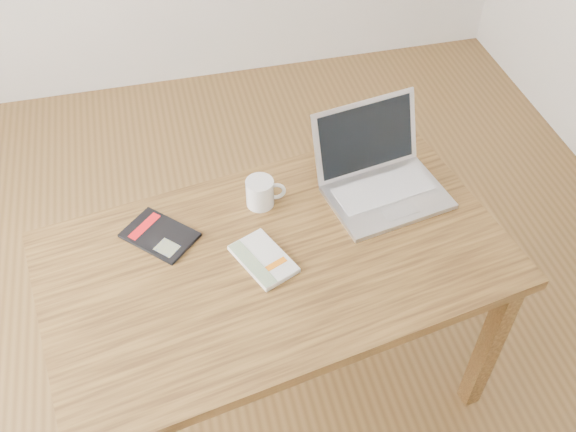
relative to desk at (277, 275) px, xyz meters
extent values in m
plane|color=brown|center=(-0.18, 0.12, -0.66)|extent=(4.00, 4.00, 0.00)
cube|color=#533819|center=(0.00, 0.00, 0.07)|extent=(1.49, 1.00, 0.04)
cube|color=#533819|center=(0.68, -0.23, -0.31)|extent=(0.07, 0.07, 0.71)
cube|color=#533819|center=(-0.68, 0.23, -0.31)|extent=(0.07, 0.07, 0.71)
cube|color=#533819|center=(0.57, 0.43, -0.31)|extent=(0.07, 0.07, 0.71)
cube|color=silver|center=(-0.04, -0.01, 0.10)|extent=(0.19, 0.23, 0.01)
cube|color=white|center=(-0.04, -0.01, 0.10)|extent=(0.19, 0.23, 0.02)
cube|color=gray|center=(-0.08, -0.02, 0.11)|extent=(0.12, 0.20, 0.00)
cube|color=orange|center=(-0.01, -0.04, 0.11)|extent=(0.07, 0.04, 0.00)
cube|color=black|center=(-0.33, 0.16, 0.10)|extent=(0.25, 0.25, 0.01)
cube|color=#BA0D12|center=(-0.37, 0.21, 0.10)|extent=(0.11, 0.11, 0.00)
cube|color=gray|center=(-0.31, 0.10, 0.10)|extent=(0.08, 0.08, 0.00)
cube|color=silver|center=(0.40, 0.15, 0.10)|extent=(0.41, 0.32, 0.02)
cube|color=silver|center=(0.40, 0.18, 0.11)|extent=(0.34, 0.19, 0.00)
cube|color=#BCBCC1|center=(0.42, 0.07, 0.11)|extent=(0.12, 0.08, 0.00)
cube|color=silver|center=(0.38, 0.32, 0.22)|extent=(0.38, 0.15, 0.24)
cube|color=black|center=(0.38, 0.31, 0.23)|extent=(0.34, 0.13, 0.21)
cylinder|color=white|center=(0.00, 0.23, 0.14)|extent=(0.09, 0.09, 0.10)
cylinder|color=black|center=(0.00, 0.23, 0.18)|extent=(0.07, 0.07, 0.01)
torus|color=white|center=(0.05, 0.22, 0.14)|extent=(0.07, 0.02, 0.07)
camera|label=1|loc=(-0.26, -1.21, 1.56)|focal=40.00mm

